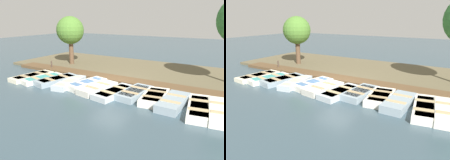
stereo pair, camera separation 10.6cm
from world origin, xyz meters
The scene contains 17 objects.
ground_plane centered at (0.00, 0.00, 0.00)m, with size 80.00×80.00×0.00m, color #384C56.
shore_bank centered at (-5.00, 0.00, 0.11)m, with size 8.00×24.00×0.22m.
dock_walkway centered at (-1.29, 0.00, 0.12)m, with size 1.44×20.44×0.23m.
rowboat_0 centered at (1.49, -6.17, 0.16)m, with size 3.40×1.41×0.33m.
rowboat_1 centered at (1.54, -4.92, 0.17)m, with size 3.24×1.85×0.35m.
rowboat_2 centered at (1.32, -3.71, 0.19)m, with size 3.31×1.85×0.39m.
rowboat_3 centered at (1.34, -2.46, 0.19)m, with size 3.19×1.48×0.38m.
rowboat_4 centered at (1.02, -1.21, 0.21)m, with size 3.01×1.68×0.42m.
rowboat_5 centered at (1.36, -0.08, 0.20)m, with size 2.94×1.52×0.40m.
rowboat_6 centered at (1.42, 1.21, 0.17)m, with size 3.19×1.63×0.35m.
rowboat_7 centered at (0.93, 2.32, 0.19)m, with size 2.89×1.44×0.39m.
rowboat_8 centered at (1.03, 3.63, 0.20)m, with size 2.82×1.57×0.41m.
rowboat_9 centered at (1.26, 4.75, 0.22)m, with size 2.88×1.18×0.44m.
rowboat_10 centered at (1.26, 6.06, 0.17)m, with size 3.54×1.61×0.35m.
rowboat_11 centered at (1.23, 7.08, 0.20)m, with size 3.41×1.56×0.40m.
mooring_post_near centered at (-1.37, -7.00, 0.42)m, with size 0.12×0.12×0.82m.
park_tree_far_left centered at (-3.56, -6.54, 3.33)m, with size 2.56×2.56×4.67m.
Camera 2 is at (12.16, 7.66, 4.56)m, focal length 35.00 mm.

